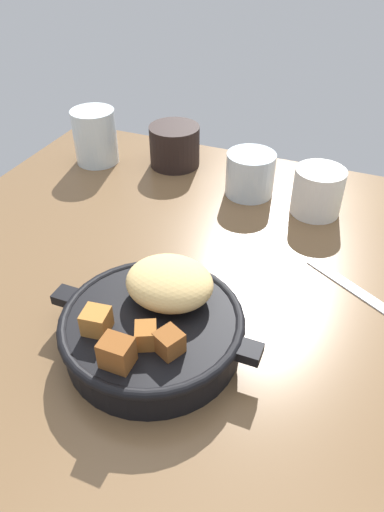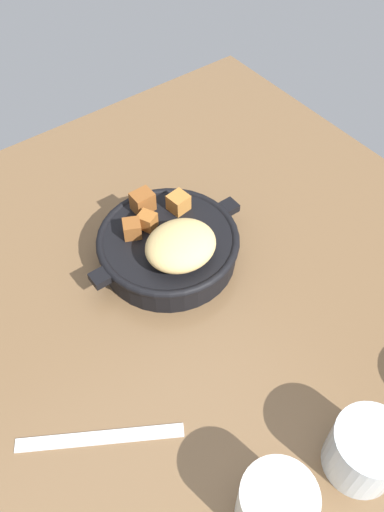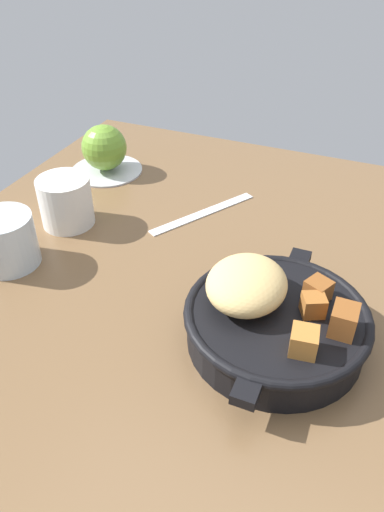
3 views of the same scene
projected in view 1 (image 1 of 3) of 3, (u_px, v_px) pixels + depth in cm
name	position (u px, v px, depth cm)	size (l,w,h in cm)	color
ground_plane	(205.00, 322.00, 58.39)	(91.87, 88.25, 2.40)	brown
cast_iron_skillet	(154.00, 323.00, 52.07)	(24.41, 20.16, 8.74)	black
butter_knife	(368.00, 298.00, 59.74)	(19.13, 1.60, 0.36)	silver
water_glass_tall	(95.00, 136.00, 86.60)	(7.81, 7.81, 9.72)	silver
water_glass_short	(250.00, 174.00, 78.14)	(7.98, 7.98, 7.13)	silver
ceramic_mug_white	(318.00, 191.00, 73.54)	(7.70, 7.70, 7.33)	silver
coffee_mug_dark	(175.00, 146.00, 86.28)	(9.05, 9.05, 7.32)	black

